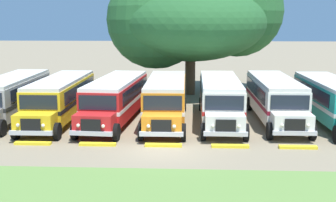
{
  "coord_description": "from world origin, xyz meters",
  "views": [
    {
      "loc": [
        1.46,
        -22.77,
        6.84
      ],
      "look_at": [
        0.0,
        5.26,
        1.6
      ],
      "focal_mm": 47.98,
      "sensor_mm": 36.0,
      "label": 1
    }
  ],
  "objects": [
    {
      "name": "parked_bus_slot_1",
      "position": [
        -7.3,
        6.37,
        1.58
      ],
      "size": [
        2.71,
        10.84,
        2.82
      ],
      "rotation": [
        0.0,
        0.0,
        -1.57
      ],
      "color": "yellow",
      "rests_on": "ground_plane"
    },
    {
      "name": "parked_bus_slot_5",
      "position": [
        7.08,
        7.08,
        1.58
      ],
      "size": [
        2.79,
        10.85,
        2.82
      ],
      "rotation": [
        0.0,
        0.0,
        -1.56
      ],
      "color": "silver",
      "rests_on": "ground_plane"
    },
    {
      "name": "curb_wheelstop_1",
      "position": [
        -7.15,
        0.46,
        0.07
      ],
      "size": [
        2.0,
        0.36,
        0.15
      ],
      "primitive_type": "cube",
      "color": "yellow",
      "rests_on": "ground_plane"
    },
    {
      "name": "parked_bus_slot_3",
      "position": [
        -0.19,
        6.51,
        1.58
      ],
      "size": [
        2.78,
        10.85,
        2.82
      ],
      "rotation": [
        0.0,
        0.0,
        -1.56
      ],
      "color": "orange",
      "rests_on": "ground_plane"
    },
    {
      "name": "ground_plane",
      "position": [
        0.0,
        0.0,
        0.0
      ],
      "size": [
        220.0,
        220.0,
        0.0
      ],
      "primitive_type": "plane",
      "color": "#84755B"
    },
    {
      "name": "curb_wheelstop_5",
      "position": [
        7.15,
        0.46,
        0.07
      ],
      "size": [
        2.0,
        0.36,
        0.15
      ],
      "primitive_type": "cube",
      "color": "yellow",
      "rests_on": "ground_plane"
    },
    {
      "name": "curb_wheelstop_4",
      "position": [
        3.58,
        0.46,
        0.07
      ],
      "size": [
        2.0,
        0.36,
        0.15
      ],
      "primitive_type": "cube",
      "color": "yellow",
      "rests_on": "ground_plane"
    },
    {
      "name": "curb_wheelstop_2",
      "position": [
        -3.58,
        0.46,
        0.07
      ],
      "size": [
        2.0,
        0.36,
        0.15
      ],
      "primitive_type": "cube",
      "color": "yellow",
      "rests_on": "ground_plane"
    },
    {
      "name": "curb_wheelstop_3",
      "position": [
        0.0,
        0.46,
        0.07
      ],
      "size": [
        2.0,
        0.36,
        0.15
      ],
      "primitive_type": "cube",
      "color": "yellow",
      "rests_on": "ground_plane"
    },
    {
      "name": "parked_bus_slot_0",
      "position": [
        -10.86,
        6.95,
        1.58
      ],
      "size": [
        2.88,
        10.86,
        2.82
      ],
      "rotation": [
        0.0,
        0.0,
        -1.55
      ],
      "color": "#9E9993",
      "rests_on": "ground_plane"
    },
    {
      "name": "parked_bus_slot_4",
      "position": [
        3.4,
        6.72,
        1.58
      ],
      "size": [
        2.74,
        10.85,
        2.82
      ],
      "rotation": [
        0.0,
        0.0,
        -1.58
      ],
      "color": "silver",
      "rests_on": "ground_plane"
    },
    {
      "name": "parked_bus_slot_6",
      "position": [
        10.62,
        6.52,
        1.58
      ],
      "size": [
        2.9,
        10.87,
        2.82
      ],
      "rotation": [
        0.0,
        0.0,
        -1.55
      ],
      "color": "teal",
      "rests_on": "ground_plane"
    },
    {
      "name": "parked_bus_slot_2",
      "position": [
        -3.55,
        6.42,
        1.58
      ],
      "size": [
        3.36,
        10.94,
        2.82
      ],
      "rotation": [
        0.0,
        0.0,
        -1.64
      ],
      "color": "red",
      "rests_on": "ground_plane"
    },
    {
      "name": "broad_shade_tree",
      "position": [
        1.58,
        17.91,
        6.68
      ],
      "size": [
        15.63,
        13.71,
        11.57
      ],
      "color": "brown",
      "rests_on": "ground_plane"
    }
  ]
}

